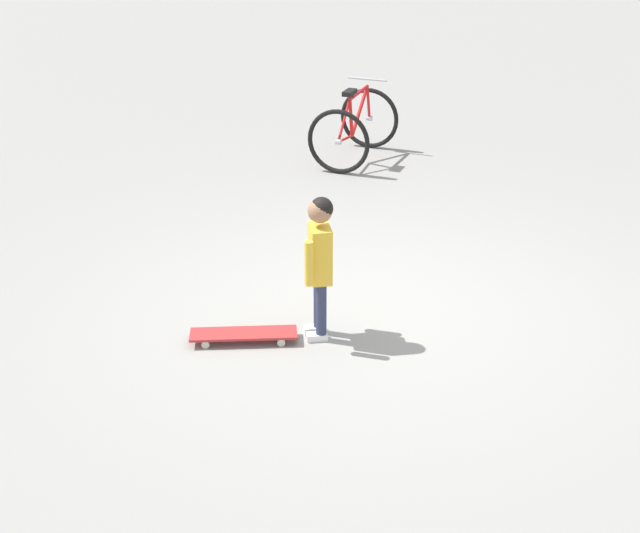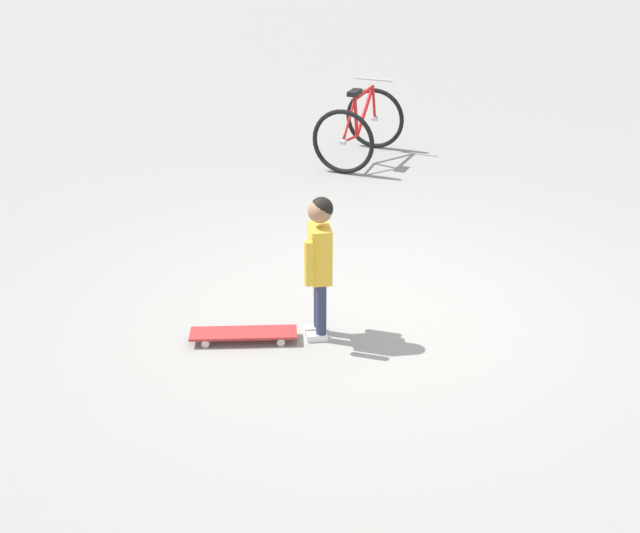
% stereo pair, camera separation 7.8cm
% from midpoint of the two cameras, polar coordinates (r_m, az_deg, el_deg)
% --- Properties ---
extents(ground_plane, '(50.00, 50.00, 0.00)m').
position_cam_midpoint_polar(ground_plane, '(6.85, 2.85, -2.61)').
color(ground_plane, gray).
extents(child_person, '(0.28, 0.36, 1.06)m').
position_cam_midpoint_polar(child_person, '(6.16, -0.38, 0.90)').
color(child_person, '#2D3351').
rests_on(child_person, ground).
extents(skateboard, '(0.62, 0.71, 0.07)m').
position_cam_midpoint_polar(skateboard, '(6.37, -5.26, -4.32)').
color(skateboard, '#B22D2D').
rests_on(skateboard, ground).
extents(bicycle_near, '(1.11, 1.27, 0.85)m').
position_cam_midpoint_polar(bicycle_near, '(10.11, 2.00, 8.88)').
color(bicycle_near, black).
rests_on(bicycle_near, ground).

